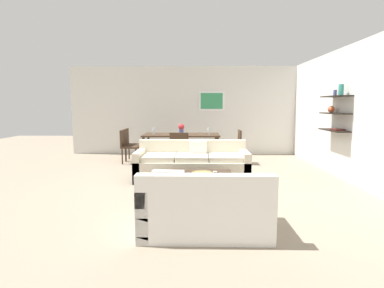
{
  "coord_description": "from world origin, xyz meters",
  "views": [
    {
      "loc": [
        0.02,
        -5.64,
        1.51
      ],
      "look_at": [
        -0.09,
        0.2,
        0.75
      ],
      "focal_mm": 27.62,
      "sensor_mm": 36.0,
      "label": 1
    }
  ],
  "objects_px": {
    "wine_glass_right_near": "(209,130)",
    "candle_jar": "(215,173)",
    "sofa_beige": "(192,165)",
    "loveseat_white": "(204,208)",
    "centerpiece_vase": "(181,128)",
    "dining_chair_left_far": "(131,142)",
    "coffee_table": "(198,187)",
    "dining_chair_right_near": "(235,144)",
    "decorative_bowl": "(202,174)",
    "dining_table": "(181,137)",
    "wine_glass_left_near": "(153,131)",
    "wine_glass_left_far": "(155,129)",
    "dining_chair_left_near": "(127,144)",
    "dining_chair_foot": "(179,148)"
  },
  "relations": [
    {
      "from": "decorative_bowl",
      "to": "centerpiece_vase",
      "type": "height_order",
      "value": "centerpiece_vase"
    },
    {
      "from": "dining_chair_left_far",
      "to": "coffee_table",
      "type": "bearing_deg",
      "value": -60.96
    },
    {
      "from": "candle_jar",
      "to": "wine_glass_right_near",
      "type": "relative_size",
      "value": 0.39
    },
    {
      "from": "sofa_beige",
      "to": "decorative_bowl",
      "type": "bearing_deg",
      "value": -82.17
    },
    {
      "from": "loveseat_white",
      "to": "dining_chair_foot",
      "type": "xyz_separation_m",
      "value": [
        -0.52,
        3.58,
        0.21
      ]
    },
    {
      "from": "candle_jar",
      "to": "centerpiece_vase",
      "type": "xyz_separation_m",
      "value": [
        -0.72,
        3.1,
        0.5
      ]
    },
    {
      "from": "sofa_beige",
      "to": "wine_glass_left_near",
      "type": "distance_m",
      "value": 2.14
    },
    {
      "from": "wine_glass_left_near",
      "to": "dining_chair_right_near",
      "type": "bearing_deg",
      "value": -2.4
    },
    {
      "from": "dining_table",
      "to": "centerpiece_vase",
      "type": "xyz_separation_m",
      "value": [
        0.0,
        -0.02,
        0.23
      ]
    },
    {
      "from": "wine_glass_right_near",
      "to": "candle_jar",
      "type": "bearing_deg",
      "value": -90.16
    },
    {
      "from": "sofa_beige",
      "to": "dining_chair_right_near",
      "type": "relative_size",
      "value": 2.58
    },
    {
      "from": "dining_chair_left_near",
      "to": "wine_glass_left_near",
      "type": "bearing_deg",
      "value": 7.49
    },
    {
      "from": "loveseat_white",
      "to": "dining_chair_left_far",
      "type": "distance_m",
      "value": 5.03
    },
    {
      "from": "dining_chair_foot",
      "to": "dining_chair_left_near",
      "type": "bearing_deg",
      "value": 155.32
    },
    {
      "from": "wine_glass_left_far",
      "to": "wine_glass_left_near",
      "type": "bearing_deg",
      "value": -90.0
    },
    {
      "from": "decorative_bowl",
      "to": "wine_glass_right_near",
      "type": "relative_size",
      "value": 1.88
    },
    {
      "from": "dining_table",
      "to": "decorative_bowl",
      "type": "bearing_deg",
      "value": -81.05
    },
    {
      "from": "wine_glass_left_near",
      "to": "wine_glass_left_far",
      "type": "height_order",
      "value": "wine_glass_left_far"
    },
    {
      "from": "decorative_bowl",
      "to": "candle_jar",
      "type": "bearing_deg",
      "value": 25.64
    },
    {
      "from": "loveseat_white",
      "to": "coffee_table",
      "type": "distance_m",
      "value": 1.29
    },
    {
      "from": "loveseat_white",
      "to": "dining_chair_foot",
      "type": "height_order",
      "value": "dining_chair_foot"
    },
    {
      "from": "wine_glass_right_near",
      "to": "coffee_table",
      "type": "bearing_deg",
      "value": -95.48
    },
    {
      "from": "candle_jar",
      "to": "dining_table",
      "type": "xyz_separation_m",
      "value": [
        -0.72,
        3.12,
        0.27
      ]
    },
    {
      "from": "loveseat_white",
      "to": "wine_glass_left_far",
      "type": "relative_size",
      "value": 8.75
    },
    {
      "from": "dining_chair_foot",
      "to": "wine_glass_left_near",
      "type": "relative_size",
      "value": 6.06
    },
    {
      "from": "decorative_bowl",
      "to": "dining_chair_foot",
      "type": "relative_size",
      "value": 0.39
    },
    {
      "from": "wine_glass_left_far",
      "to": "wine_glass_right_near",
      "type": "bearing_deg",
      "value": -8.56
    },
    {
      "from": "coffee_table",
      "to": "dining_chair_foot",
      "type": "xyz_separation_m",
      "value": [
        -0.44,
        2.3,
        0.31
      ]
    },
    {
      "from": "wine_glass_right_near",
      "to": "dining_table",
      "type": "bearing_deg",
      "value": 171.44
    },
    {
      "from": "sofa_beige",
      "to": "loveseat_white",
      "type": "bearing_deg",
      "value": -85.65
    },
    {
      "from": "candle_jar",
      "to": "dining_chair_foot",
      "type": "bearing_deg",
      "value": 107.73
    },
    {
      "from": "dining_chair_right_near",
      "to": "wine_glass_right_near",
      "type": "distance_m",
      "value": 0.79
    },
    {
      "from": "coffee_table",
      "to": "decorative_bowl",
      "type": "distance_m",
      "value": 0.25
    },
    {
      "from": "loveseat_white",
      "to": "dining_chair_right_near",
      "type": "distance_m",
      "value": 4.34
    },
    {
      "from": "loveseat_white",
      "to": "wine_glass_right_near",
      "type": "distance_m",
      "value": 4.37
    },
    {
      "from": "dining_chair_left_far",
      "to": "wine_glass_left_far",
      "type": "distance_m",
      "value": 0.79
    },
    {
      "from": "centerpiece_vase",
      "to": "wine_glass_left_near",
      "type": "bearing_deg",
      "value": -173.1
    },
    {
      "from": "loveseat_white",
      "to": "decorative_bowl",
      "type": "distance_m",
      "value": 1.22
    },
    {
      "from": "coffee_table",
      "to": "dining_chair_left_near",
      "type": "distance_m",
      "value": 3.5
    },
    {
      "from": "centerpiece_vase",
      "to": "dining_table",
      "type": "bearing_deg",
      "value": 90.33
    },
    {
      "from": "dining_table",
      "to": "wine_glass_right_near",
      "type": "xyz_separation_m",
      "value": [
        0.73,
        -0.11,
        0.2
      ]
    },
    {
      "from": "coffee_table",
      "to": "centerpiece_vase",
      "type": "height_order",
      "value": "centerpiece_vase"
    },
    {
      "from": "loveseat_white",
      "to": "dining_chair_right_near",
      "type": "bearing_deg",
      "value": 77.99
    },
    {
      "from": "dining_chair_foot",
      "to": "dining_chair_left_near",
      "type": "xyz_separation_m",
      "value": [
        -1.42,
        0.65,
        0.0
      ]
    },
    {
      "from": "dining_chair_foot",
      "to": "dining_chair_right_near",
      "type": "xyz_separation_m",
      "value": [
        1.42,
        0.65,
        0.0
      ]
    },
    {
      "from": "loveseat_white",
      "to": "coffee_table",
      "type": "relative_size",
      "value": 1.31
    },
    {
      "from": "wine_glass_left_far",
      "to": "centerpiece_vase",
      "type": "xyz_separation_m",
      "value": [
        0.73,
        -0.13,
        0.03
      ]
    },
    {
      "from": "sofa_beige",
      "to": "dining_chair_left_far",
      "type": "distance_m",
      "value": 2.73
    },
    {
      "from": "dining_table",
      "to": "centerpiece_vase",
      "type": "height_order",
      "value": "centerpiece_vase"
    },
    {
      "from": "dining_chair_left_far",
      "to": "centerpiece_vase",
      "type": "height_order",
      "value": "centerpiece_vase"
    }
  ]
}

